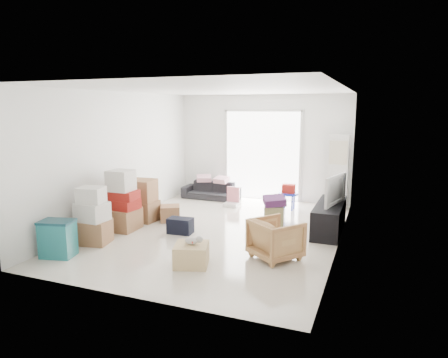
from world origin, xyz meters
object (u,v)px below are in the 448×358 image
ac_tower (338,172)px  kids_table (288,192)px  armchair (276,237)px  storage_bins (58,238)px  wood_crate (191,255)px  television (330,200)px  tv_console (329,217)px  sofa (211,188)px  ottoman (274,215)px

ac_tower → kids_table: 1.26m
armchair → kids_table: (-0.48, 3.14, 0.07)m
storage_bins → wood_crate: size_ratio=1.21×
television → kids_table: (-1.10, 1.37, -0.19)m
ac_tower → wood_crate: ac_tower is taller
tv_console → wood_crate: tv_console is taller
storage_bins → kids_table: same height
ac_tower → sofa: ac_tower is taller
television → wood_crate: bearing=159.6°
kids_table → wood_crate: bearing=-99.4°
ac_tower → sofa: size_ratio=1.17×
armchair → storage_bins: bearing=57.2°
wood_crate → television: bearing=55.2°
television → wood_crate: television is taller
sofa → storage_bins: (-0.66, -4.73, 0.01)m
ac_tower → tv_console: bearing=-88.5°
sofa → wood_crate: (1.50, -4.27, -0.13)m
television → armchair: (-0.62, -1.77, -0.26)m
tv_console → storage_bins: storage_bins is taller
storage_bins → kids_table: size_ratio=1.00×
ac_tower → kids_table: size_ratio=2.92×
tv_console → sofa: 3.69m
kids_table → wood_crate: size_ratio=1.21×
tv_console → television: size_ratio=1.67×
ac_tower → armchair: size_ratio=2.47×
armchair → ottoman: armchair is taller
ottoman → tv_console: bearing=-3.7°
tv_console → storage_bins: bearing=-142.8°
television → armchair: size_ratio=1.39×
sofa → ottoman: sofa is taller
television → sofa: 3.70m
tv_console → television: bearing=0.0°
ottoman → armchair: bearing=-75.0°
tv_console → kids_table: kids_table is taller
wood_crate → kids_table: bearing=80.6°
armchair → wood_crate: (-1.13, -0.74, -0.19)m
sofa → armchair: 4.41m
kids_table → wood_crate: kids_table is taller
tv_console → kids_table: bearing=128.8°
armchair → storage_bins: 3.49m
tv_console → storage_bins: 4.90m
storage_bins → ottoman: (2.79, 3.04, -0.11)m
ac_tower → sofa: 3.25m
armchair → storage_bins: (-3.28, -1.19, -0.05)m
ac_tower → tv_console: 2.01m
armchair → ottoman: 1.92m
storage_bins → kids_table: (2.80, 4.33, 0.12)m
storage_bins → armchair: bearing=19.9°
tv_console → wood_crate: 3.06m
storage_bins → wood_crate: storage_bins is taller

